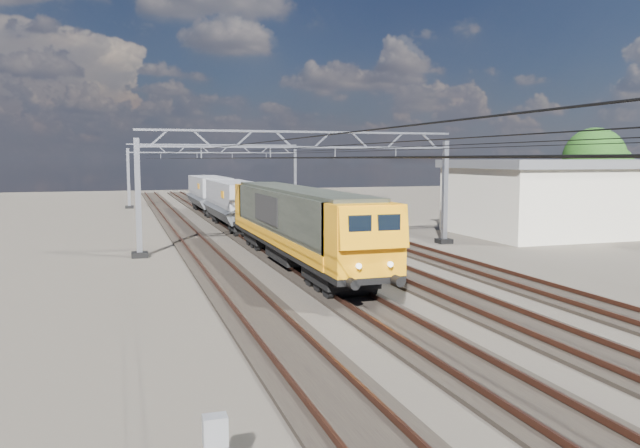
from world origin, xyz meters
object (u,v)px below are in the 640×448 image
object	(u,v)px
catenary_gantry_mid	(303,185)
hopper_wagon_lead	(235,201)
catenary_gantry_far	(215,172)
hopper_wagon_mid	(209,191)
trackside_cabinet	(215,433)
industrial_shed	(582,196)
tree_far	(599,161)
locomotive	(296,221)

from	to	relation	value
catenary_gantry_mid	hopper_wagon_lead	bearing A→B (deg)	99.34
catenary_gantry_far	hopper_wagon_mid	size ratio (longest dim) A/B	1.53
trackside_cabinet	industrial_shed	size ratio (longest dim) A/B	0.07
catenary_gantry_mid	hopper_wagon_mid	xyz separation A→B (m)	(-2.00, 26.36, -1.67)
tree_far	trackside_cabinet	bearing A→B (deg)	-137.97
tree_far	catenary_gantry_far	bearing A→B (deg)	139.15
locomotive	industrial_shed	size ratio (longest dim) A/B	1.13
catenary_gantry_far	hopper_wagon_lead	bearing A→B (deg)	-94.80
industrial_shed	hopper_wagon_lead	bearing A→B (deg)	157.06
locomotive	industrial_shed	bearing A→B (deg)	17.43
hopper_wagon_mid	industrial_shed	distance (m)	34.20
trackside_cabinet	catenary_gantry_mid	bearing A→B (deg)	71.80
hopper_wagon_mid	catenary_gantry_far	bearing A→B (deg)	78.28
catenary_gantry_mid	industrial_shed	world-z (taller)	catenary_gantry_mid
hopper_wagon_lead	hopper_wagon_mid	bearing A→B (deg)	90.00
catenary_gantry_far	hopper_wagon_lead	distance (m)	23.98
catenary_gantry_mid	trackside_cabinet	xyz separation A→B (m)	(-9.06, -25.70, -2.98)
industrial_shed	tree_far	distance (m)	11.67
industrial_shed	hopper_wagon_mid	bearing A→B (deg)	134.58
catenary_gantry_mid	catenary_gantry_far	xyz separation A→B (m)	(0.00, 36.00, 0.00)
hopper_wagon_lead	hopper_wagon_mid	distance (m)	14.20
catenary_gantry_mid	industrial_shed	distance (m)	22.12
tree_far	industrial_shed	bearing A→B (deg)	-136.88
trackside_cabinet	hopper_wagon_mid	bearing A→B (deg)	83.50
hopper_wagon_lead	industrial_shed	xyz separation A→B (m)	(24.00, -10.16, 0.49)
hopper_wagon_mid	trackside_cabinet	size ratio (longest dim) A/B	10.67
catenary_gantry_mid	hopper_wagon_lead	distance (m)	12.44
catenary_gantry_far	industrial_shed	xyz separation A→B (m)	(22.00, -34.00, -1.18)
hopper_wagon_mid	trackside_cabinet	world-z (taller)	hopper_wagon_mid
hopper_wagon_lead	catenary_gantry_mid	bearing A→B (deg)	-80.66
hopper_wagon_lead	tree_far	size ratio (longest dim) A/B	1.58
hopper_wagon_mid	catenary_gantry_mid	bearing A→B (deg)	-85.66
hopper_wagon_lead	industrial_shed	world-z (taller)	industrial_shed
catenary_gantry_far	tree_far	xyz separation A→B (m)	(30.32, -26.21, 1.34)
catenary_gantry_far	hopper_wagon_mid	xyz separation A→B (m)	(-2.00, -9.64, -1.67)
hopper_wagon_lead	trackside_cabinet	bearing A→B (deg)	-100.56
catenary_gantry_mid	tree_far	size ratio (longest dim) A/B	2.42
catenary_gantry_far	locomotive	size ratio (longest dim) A/B	0.94
locomotive	trackside_cabinet	distance (m)	21.40
catenary_gantry_far	industrial_shed	bearing A→B (deg)	-57.09
catenary_gantry_mid	locomotive	world-z (taller)	catenary_gantry_mid
trackside_cabinet	tree_far	xyz separation A→B (m)	(39.37, 35.48, 4.32)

